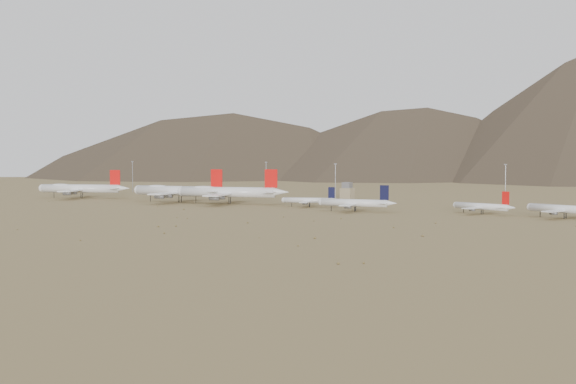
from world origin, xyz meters
The scene contains 15 objects.
ground centered at (0.00, 0.00, 0.00)m, with size 3000.00×3000.00×0.00m, color #A28B53.
mountain_ridge centered at (0.00, 900.00, 150.00)m, with size 4400.00×1000.00×300.00m.
widebody_west centered at (-144.67, 37.21, 7.10)m, with size 66.22×52.90×20.60m.
widebody_centre centered at (-56.09, 36.27, 7.74)m, with size 75.46×58.41×22.44m.
widebody_east centered at (-18.16, 38.74, 7.86)m, with size 75.34×59.32×22.78m.
narrowbody_a centered at (40.64, 40.88, 4.04)m, with size 36.84×27.24×12.45m.
narrowbody_b centered at (80.30, 20.97, 5.02)m, with size 46.72×33.92×15.47m.
narrowbody_c centered at (149.09, 38.25, 4.25)m, with size 38.40×28.56×13.11m.
narrowbody_d centered at (194.33, 31.04, 4.94)m, with size 44.46×33.12×15.23m.
control_tower centered at (30.00, 120.00, 5.32)m, with size 8.00×8.00×12.00m.
mast_far_west centered at (-159.60, 113.68, 14.20)m, with size 2.00×0.60×25.70m.
mast_west centered at (-47.48, 138.34, 14.20)m, with size 2.00×0.60×25.70m.
mast_centre centered at (27.41, 105.77, 14.20)m, with size 2.00×0.60×25.70m.
mast_east centered at (136.07, 144.47, 14.20)m, with size 2.00×0.60×25.70m.
desert_scrub centered at (31.69, -88.57, 0.31)m, with size 441.04×174.97×0.82m.
Camera 1 is at (265.60, -400.67, 36.87)m, focal length 50.00 mm.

